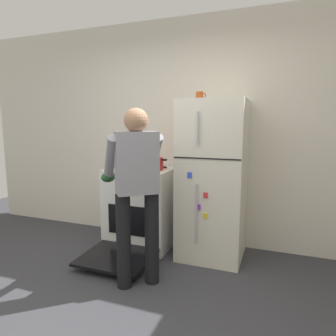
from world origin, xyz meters
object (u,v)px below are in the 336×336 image
refrigerator (213,180)px  coffee_mug (200,96)px  red_pot (152,163)px  pepper_mill (127,159)px  person_cook (136,182)px  stove_range (141,208)px

refrigerator → coffee_mug: (-0.18, 0.05, 0.90)m
refrigerator → red_pot: bearing=-176.0°
coffee_mug → pepper_mill: coffee_mug is taller
person_cook → refrigerator: bearing=58.5°
refrigerator → pepper_mill: 1.19m
stove_range → red_pot: red_pot is taller
person_cook → coffee_mug: bearing=69.3°
stove_range → coffee_mug: size_ratio=11.07×
pepper_mill → person_cook: bearing=-57.9°
stove_range → person_cook: 1.02m
coffee_mug → pepper_mill: bearing=171.4°
person_cook → coffee_mug: (0.34, 0.89, 0.80)m
refrigerator → stove_range: (-0.86, -0.02, -0.40)m
person_cook → coffee_mug: size_ratio=14.28×
person_cook → pepper_mill: size_ratio=11.16×
stove_range → coffee_mug: (0.69, 0.07, 1.30)m
stove_range → person_cook: (0.35, -0.82, 0.50)m
red_pot → pepper_mill: (-0.46, 0.25, 0.00)m
person_cook → coffee_mug: coffee_mug is taller
red_pot → pepper_mill: size_ratio=2.51×
red_pot → coffee_mug: size_ratio=3.21×
person_cook → red_pot: size_ratio=4.45×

